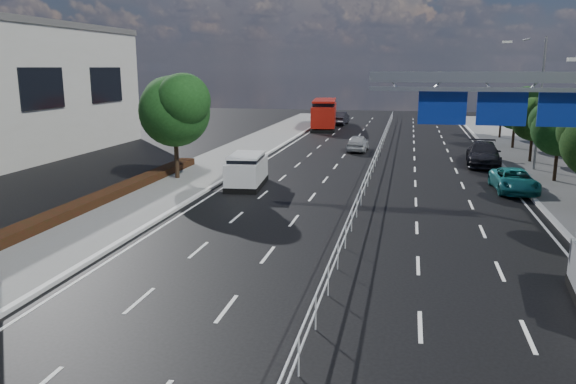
# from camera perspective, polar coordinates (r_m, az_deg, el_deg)

# --- Properties ---
(ground) EXTENTS (160.00, 160.00, 0.00)m
(ground) POSITION_cam_1_polar(r_m,az_deg,el_deg) (16.47, 3.26, -12.59)
(ground) COLOR black
(ground) RESTS_ON ground
(kerb_near) EXTENTS (0.25, 140.00, 0.15)m
(kerb_near) POSITION_cam_1_polar(r_m,az_deg,el_deg) (19.79, -23.80, -9.05)
(kerb_near) COLOR silver
(kerb_near) RESTS_ON ground
(median_fence) EXTENTS (0.05, 85.00, 1.02)m
(median_fence) POSITION_cam_1_polar(r_m,az_deg,el_deg) (37.87, 8.58, 2.57)
(median_fence) COLOR silver
(median_fence) RESTS_ON ground
(hedge_near) EXTENTS (1.00, 36.00, 0.44)m
(hedge_near) POSITION_cam_1_polar(r_m,az_deg,el_deg) (25.98, -25.19, -3.47)
(hedge_near) COLOR black
(hedge_near) RESTS_ON sidewalk_near
(overhead_gantry) EXTENTS (10.24, 0.38, 7.45)m
(overhead_gantry) POSITION_cam_1_polar(r_m,az_deg,el_deg) (25.24, 22.65, 8.45)
(overhead_gantry) COLOR gray
(overhead_gantry) RESTS_ON ground
(streetlight_far) EXTENTS (2.78, 2.40, 9.00)m
(streetlight_far) POSITION_cam_1_polar(r_m,az_deg,el_deg) (41.61, 23.89, 9.03)
(streetlight_far) COLOR gray
(streetlight_far) RESTS_ON ground
(near_tree_back) EXTENTS (4.84, 4.51, 6.69)m
(near_tree_back) POSITION_cam_1_polar(r_m,az_deg,el_deg) (35.73, -11.39, 8.48)
(near_tree_back) COLOR black
(near_tree_back) RESTS_ON ground
(far_tree_e) EXTENTS (3.63, 3.38, 5.13)m
(far_tree_e) POSITION_cam_1_polar(r_m,az_deg,el_deg) (37.97, 25.96, 6.10)
(far_tree_e) COLOR black
(far_tree_e) RESTS_ON ground
(far_tree_f) EXTENTS (3.52, 3.28, 5.02)m
(far_tree_f) POSITION_cam_1_polar(r_m,az_deg,el_deg) (45.27, 23.76, 7.06)
(far_tree_f) COLOR black
(far_tree_f) RESTS_ON ground
(far_tree_g) EXTENTS (3.96, 3.69, 5.45)m
(far_tree_g) POSITION_cam_1_polar(r_m,az_deg,el_deg) (52.60, 22.21, 8.10)
(far_tree_g) COLOR black
(far_tree_g) RESTS_ON ground
(far_tree_h) EXTENTS (3.41, 3.18, 4.91)m
(far_tree_h) POSITION_cam_1_polar(r_m,az_deg,el_deg) (60.01, 20.97, 8.32)
(far_tree_h) COLOR black
(far_tree_h) RESTS_ON ground
(white_minivan) EXTENTS (2.36, 4.65, 1.95)m
(white_minivan) POSITION_cam_1_polar(r_m,az_deg,el_deg) (33.67, -4.22, 2.18)
(white_minivan) COLOR black
(white_minivan) RESTS_ON ground
(red_bus) EXTENTS (3.87, 11.36, 3.33)m
(red_bus) POSITION_cam_1_polar(r_m,az_deg,el_deg) (66.55, 3.72, 7.98)
(red_bus) COLOR black
(red_bus) RESTS_ON ground
(near_car_silver) EXTENTS (1.74, 4.12, 1.39)m
(near_car_silver) POSITION_cam_1_polar(r_m,az_deg,el_deg) (48.39, 7.12, 4.97)
(near_car_silver) COLOR #9D9FA4
(near_car_silver) RESTS_ON ground
(near_car_dark) EXTENTS (1.98, 5.04, 1.63)m
(near_car_dark) POSITION_cam_1_polar(r_m,az_deg,el_deg) (70.76, 5.27, 7.48)
(near_car_dark) COLOR black
(near_car_dark) RESTS_ON ground
(parked_car_teal) EXTENTS (2.39, 4.81, 1.31)m
(parked_car_teal) POSITION_cam_1_polar(r_m,az_deg,el_deg) (34.68, 21.99, 1.09)
(parked_car_teal) COLOR #1B7B7D
(parked_car_teal) RESTS_ON ground
(parked_car_dark) EXTENTS (2.72, 5.85, 1.65)m
(parked_car_dark) POSITION_cam_1_polar(r_m,az_deg,el_deg) (43.39, 19.22, 3.67)
(parked_car_dark) COLOR black
(parked_car_dark) RESTS_ON ground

